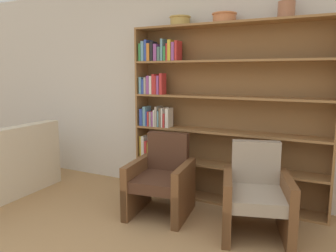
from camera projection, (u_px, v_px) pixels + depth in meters
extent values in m
cube|color=silver|center=(218.00, 89.00, 4.07)|extent=(12.00, 0.06, 2.75)
cube|color=olive|center=(142.00, 111.00, 4.40)|extent=(0.02, 0.30, 2.13)
cube|color=olive|center=(229.00, 24.00, 3.71)|extent=(2.31, 0.30, 0.03)
cube|color=olive|center=(224.00, 200.00, 4.04)|extent=(2.31, 0.30, 0.03)
cube|color=brown|center=(230.00, 114.00, 4.00)|extent=(2.31, 0.01, 2.13)
cube|color=#994C99|center=(144.00, 178.00, 4.49)|extent=(0.03, 0.18, 0.23)
cube|color=#388C47|center=(146.00, 179.00, 4.47)|extent=(0.03, 0.17, 0.22)
cube|color=#B2A899|center=(148.00, 181.00, 4.44)|extent=(0.04, 0.13, 0.18)
cube|color=white|center=(151.00, 180.00, 4.43)|extent=(0.04, 0.16, 0.21)
cube|color=#4C756B|center=(153.00, 180.00, 4.40)|extent=(0.03, 0.13, 0.24)
cube|color=gold|center=(156.00, 182.00, 4.39)|extent=(0.04, 0.13, 0.20)
cube|color=orange|center=(160.00, 179.00, 4.38)|extent=(0.04, 0.19, 0.28)
cube|color=white|center=(163.00, 180.00, 4.36)|extent=(0.02, 0.18, 0.27)
cube|color=white|center=(164.00, 181.00, 4.34)|extent=(0.02, 0.17, 0.24)
cube|color=#B2A899|center=(166.00, 183.00, 4.31)|extent=(0.03, 0.13, 0.21)
cube|color=#4C756B|center=(169.00, 182.00, 4.32)|extent=(0.02, 0.18, 0.24)
cube|color=#334CB2|center=(172.00, 185.00, 4.31)|extent=(0.03, 0.18, 0.16)
cube|color=#7F6B4C|center=(174.00, 183.00, 4.29)|extent=(0.04, 0.19, 0.24)
cube|color=#4C756B|center=(178.00, 183.00, 4.27)|extent=(0.04, 0.19, 0.26)
cube|color=#994C99|center=(180.00, 184.00, 4.23)|extent=(0.04, 0.15, 0.25)
cube|color=orange|center=(184.00, 185.00, 4.23)|extent=(0.02, 0.18, 0.22)
cube|color=olive|center=(225.00, 166.00, 3.97)|extent=(2.31, 0.30, 0.03)
cube|color=gold|center=(144.00, 145.00, 4.42)|extent=(0.02, 0.19, 0.27)
cube|color=white|center=(145.00, 146.00, 4.38)|extent=(0.04, 0.13, 0.28)
cube|color=red|center=(148.00, 148.00, 4.38)|extent=(0.03, 0.16, 0.21)
cube|color=gold|center=(150.00, 149.00, 4.36)|extent=(0.02, 0.14, 0.20)
cube|color=#388C47|center=(153.00, 149.00, 4.36)|extent=(0.03, 0.17, 0.20)
cube|color=#7F6B4C|center=(154.00, 149.00, 4.32)|extent=(0.03, 0.13, 0.23)
cube|color=orange|center=(158.00, 149.00, 4.32)|extent=(0.04, 0.17, 0.21)
cube|color=#388C47|center=(160.00, 151.00, 4.30)|extent=(0.04, 0.17, 0.18)
cube|color=olive|center=(226.00, 132.00, 3.91)|extent=(2.31, 0.30, 0.02)
cube|color=#334CB2|center=(143.00, 117.00, 4.33)|extent=(0.04, 0.14, 0.22)
cube|color=#669EB2|center=(147.00, 116.00, 4.32)|extent=(0.04, 0.16, 0.25)
cube|color=#334CB2|center=(149.00, 118.00, 4.31)|extent=(0.02, 0.15, 0.19)
cube|color=red|center=(150.00, 119.00, 4.29)|extent=(0.02, 0.14, 0.19)
cube|color=#B2A899|center=(152.00, 119.00, 4.27)|extent=(0.03, 0.13, 0.19)
cube|color=#994C99|center=(155.00, 119.00, 4.27)|extent=(0.02, 0.16, 0.19)
cube|color=white|center=(156.00, 118.00, 4.25)|extent=(0.02, 0.14, 0.22)
cube|color=#B2A899|center=(159.00, 116.00, 4.24)|extent=(0.03, 0.17, 0.26)
cube|color=#669EB2|center=(161.00, 118.00, 4.24)|extent=(0.02, 0.19, 0.21)
cube|color=#7F6B4C|center=(162.00, 117.00, 4.22)|extent=(0.02, 0.17, 0.25)
cube|color=white|center=(165.00, 117.00, 4.21)|extent=(0.02, 0.18, 0.25)
cube|color=red|center=(166.00, 120.00, 4.19)|extent=(0.02, 0.16, 0.17)
cube|color=white|center=(169.00, 118.00, 4.16)|extent=(0.04, 0.15, 0.25)
cube|color=olive|center=(227.00, 97.00, 3.84)|extent=(2.31, 0.30, 0.02)
cube|color=#669EB2|center=(143.00, 85.00, 4.28)|extent=(0.03, 0.17, 0.22)
cube|color=#334CB2|center=(145.00, 87.00, 4.25)|extent=(0.03, 0.14, 0.19)
cube|color=#B2A899|center=(148.00, 86.00, 4.25)|extent=(0.03, 0.17, 0.21)
cube|color=#994C99|center=(151.00, 85.00, 4.24)|extent=(0.04, 0.19, 0.23)
cube|color=white|center=(154.00, 85.00, 4.22)|extent=(0.03, 0.19, 0.23)
cube|color=red|center=(155.00, 84.00, 4.18)|extent=(0.04, 0.14, 0.25)
cube|color=red|center=(158.00, 85.00, 4.17)|extent=(0.02, 0.14, 0.23)
cube|color=#994C99|center=(160.00, 85.00, 4.16)|extent=(0.03, 0.16, 0.24)
cube|color=red|center=(163.00, 84.00, 4.13)|extent=(0.04, 0.13, 0.26)
cube|color=olive|center=(228.00, 61.00, 3.77)|extent=(2.31, 0.30, 0.02)
cube|color=#388C47|center=(143.00, 53.00, 4.23)|extent=(0.03, 0.20, 0.22)
cube|color=#669EB2|center=(145.00, 51.00, 4.18)|extent=(0.04, 0.14, 0.25)
cube|color=#334CB2|center=(149.00, 51.00, 4.18)|extent=(0.03, 0.19, 0.26)
cube|color=orange|center=(151.00, 52.00, 4.15)|extent=(0.04, 0.15, 0.22)
cube|color=black|center=(153.00, 51.00, 4.12)|extent=(0.04, 0.13, 0.24)
cube|color=#994C99|center=(158.00, 53.00, 4.11)|extent=(0.04, 0.16, 0.21)
cube|color=#4C756B|center=(160.00, 54.00, 4.08)|extent=(0.04, 0.12, 0.17)
cube|color=#669EB2|center=(164.00, 50.00, 4.06)|extent=(0.03, 0.14, 0.27)
cube|color=#388C47|center=(166.00, 54.00, 4.04)|extent=(0.03, 0.13, 0.17)
cube|color=red|center=(169.00, 52.00, 4.02)|extent=(0.02, 0.13, 0.21)
cube|color=gold|center=(172.00, 51.00, 4.03)|extent=(0.04, 0.19, 0.25)
cube|color=#994C99|center=(175.00, 52.00, 4.01)|extent=(0.04, 0.17, 0.22)
cube|color=red|center=(178.00, 51.00, 3.98)|extent=(0.03, 0.16, 0.24)
cylinder|color=tan|center=(180.00, 21.00, 3.97)|extent=(0.24, 0.24, 0.11)
torus|color=tan|center=(180.00, 17.00, 3.96)|extent=(0.26, 0.26, 0.02)
cylinder|color=#C67547|center=(224.00, 18.00, 3.72)|extent=(0.26, 0.26, 0.10)
torus|color=#C67547|center=(224.00, 14.00, 3.71)|extent=(0.29, 0.29, 0.02)
cylinder|color=#A36647|center=(286.00, 10.00, 3.42)|extent=(0.17, 0.17, 0.17)
cube|color=beige|center=(7.00, 147.00, 4.01)|extent=(0.27, 1.62, 0.44)
cube|color=beige|center=(35.00, 158.00, 4.88)|extent=(0.86, 0.17, 0.62)
cube|color=#A83838|center=(15.00, 145.00, 4.27)|extent=(0.19, 0.37, 0.37)
cube|color=brown|center=(176.00, 213.00, 3.28)|extent=(0.08, 0.08, 0.36)
cube|color=brown|center=(125.00, 206.00, 3.46)|extent=(0.08, 0.08, 0.36)
cube|color=brown|center=(192.00, 193.00, 3.84)|extent=(0.08, 0.08, 0.36)
cube|color=brown|center=(147.00, 187.00, 4.03)|extent=(0.08, 0.08, 0.36)
cube|color=#4C2D1E|center=(160.00, 181.00, 3.62)|extent=(0.56, 0.70, 0.12)
cube|color=#4C2D1E|center=(168.00, 152.00, 3.84)|extent=(0.49, 0.18, 0.46)
cube|color=brown|center=(184.00, 192.00, 3.54)|extent=(0.17, 0.68, 0.60)
cube|color=brown|center=(137.00, 186.00, 3.72)|extent=(0.17, 0.68, 0.60)
cube|color=brown|center=(293.00, 235.00, 2.83)|extent=(0.09, 0.09, 0.36)
cube|color=brown|center=(226.00, 230.00, 2.93)|extent=(0.09, 0.09, 0.36)
cube|color=brown|center=(281.00, 207.00, 3.42)|extent=(0.09, 0.09, 0.36)
cube|color=brown|center=(226.00, 203.00, 3.52)|extent=(0.09, 0.09, 0.36)
cube|color=tan|center=(257.00, 197.00, 3.14)|extent=(0.64, 0.75, 0.12)
cube|color=tan|center=(255.00, 163.00, 3.37)|extent=(0.49, 0.25, 0.46)
cube|color=brown|center=(287.00, 208.00, 3.11)|extent=(0.27, 0.67, 0.60)
cube|color=brown|center=(227.00, 204.00, 3.21)|extent=(0.27, 0.67, 0.60)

